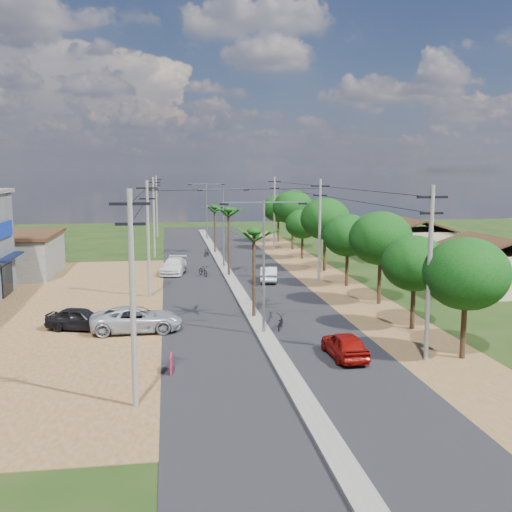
{
  "coord_description": "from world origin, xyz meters",
  "views": [
    {
      "loc": [
        -5.56,
        -34.15,
        9.69
      ],
      "look_at": [
        1.38,
        12.28,
        3.0
      ],
      "focal_mm": 42.0,
      "sensor_mm": 36.0,
      "label": 1
    }
  ],
  "objects_px": {
    "car_white_far": "(174,266)",
    "car_silver_mid": "(269,274)",
    "car_parked_dark": "(80,319)",
    "moto_rider_east": "(280,323)",
    "car_parked_silver": "(137,320)",
    "car_red_near": "(345,346)",
    "roadside_sign": "(171,364)"
  },
  "relations": [
    {
      "from": "car_white_far",
      "to": "car_silver_mid",
      "type": "bearing_deg",
      "value": -22.58
    },
    {
      "from": "car_silver_mid",
      "to": "car_parked_dark",
      "type": "relative_size",
      "value": 1.0
    },
    {
      "from": "moto_rider_east",
      "to": "car_parked_dark",
      "type": "bearing_deg",
      "value": 10.95
    },
    {
      "from": "car_parked_silver",
      "to": "car_red_near",
      "type": "bearing_deg",
      "value": -123.29
    },
    {
      "from": "roadside_sign",
      "to": "car_red_near",
      "type": "bearing_deg",
      "value": 8.09
    },
    {
      "from": "car_parked_silver",
      "to": "roadside_sign",
      "type": "relative_size",
      "value": 5.08
    },
    {
      "from": "moto_rider_east",
      "to": "car_silver_mid",
      "type": "bearing_deg",
      "value": -78.58
    },
    {
      "from": "car_red_near",
      "to": "moto_rider_east",
      "type": "bearing_deg",
      "value": -71.78
    },
    {
      "from": "car_silver_mid",
      "to": "moto_rider_east",
      "type": "height_order",
      "value": "car_silver_mid"
    },
    {
      "from": "car_parked_silver",
      "to": "roadside_sign",
      "type": "height_order",
      "value": "car_parked_silver"
    },
    {
      "from": "moto_rider_east",
      "to": "car_red_near",
      "type": "bearing_deg",
      "value": 128.9
    },
    {
      "from": "car_red_near",
      "to": "car_parked_dark",
      "type": "height_order",
      "value": "car_parked_dark"
    },
    {
      "from": "car_red_near",
      "to": "roadside_sign",
      "type": "bearing_deg",
      "value": 4.04
    },
    {
      "from": "car_red_near",
      "to": "car_silver_mid",
      "type": "bearing_deg",
      "value": -91.4
    },
    {
      "from": "car_silver_mid",
      "to": "moto_rider_east",
      "type": "xyz_separation_m",
      "value": [
        -2.0,
        -15.86,
        -0.24
      ]
    },
    {
      "from": "car_parked_silver",
      "to": "moto_rider_east",
      "type": "height_order",
      "value": "car_parked_silver"
    },
    {
      "from": "car_red_near",
      "to": "car_white_far",
      "type": "distance_m",
      "value": 28.56
    },
    {
      "from": "car_white_far",
      "to": "car_parked_silver",
      "type": "relative_size",
      "value": 0.93
    },
    {
      "from": "car_red_near",
      "to": "car_parked_dark",
      "type": "relative_size",
      "value": 0.98
    },
    {
      "from": "car_parked_dark",
      "to": "moto_rider_east",
      "type": "height_order",
      "value": "car_parked_dark"
    },
    {
      "from": "car_white_far",
      "to": "car_parked_silver",
      "type": "distance_m",
      "value": 20.59
    },
    {
      "from": "car_white_far",
      "to": "car_parked_dark",
      "type": "bearing_deg",
      "value": -96.54
    },
    {
      "from": "car_red_near",
      "to": "roadside_sign",
      "type": "height_order",
      "value": "car_red_near"
    },
    {
      "from": "car_white_far",
      "to": "car_parked_silver",
      "type": "xyz_separation_m",
      "value": [
        -2.5,
        -20.43,
        0.03
      ]
    },
    {
      "from": "car_silver_mid",
      "to": "car_white_far",
      "type": "bearing_deg",
      "value": -23.1
    },
    {
      "from": "car_silver_mid",
      "to": "car_red_near",
      "type": "bearing_deg",
      "value": 100.52
    },
    {
      "from": "moto_rider_east",
      "to": "roadside_sign",
      "type": "bearing_deg",
      "value": 65.1
    },
    {
      "from": "car_red_near",
      "to": "car_parked_dark",
      "type": "xyz_separation_m",
      "value": [
        -14.4,
        7.73,
        0.01
      ]
    },
    {
      "from": "car_white_far",
      "to": "roadside_sign",
      "type": "height_order",
      "value": "car_white_far"
    },
    {
      "from": "car_parked_silver",
      "to": "car_parked_dark",
      "type": "relative_size",
      "value": 1.34
    },
    {
      "from": "car_white_far",
      "to": "car_parked_dark",
      "type": "relative_size",
      "value": 1.24
    },
    {
      "from": "car_red_near",
      "to": "roadside_sign",
      "type": "distance_m",
      "value": 9.01
    }
  ]
}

